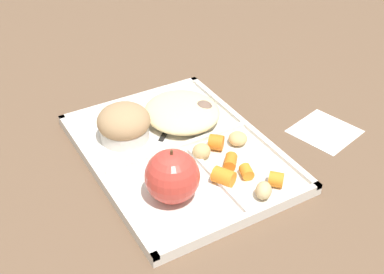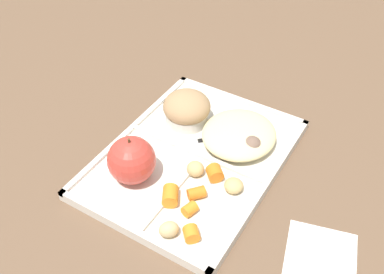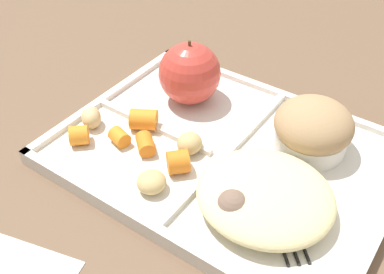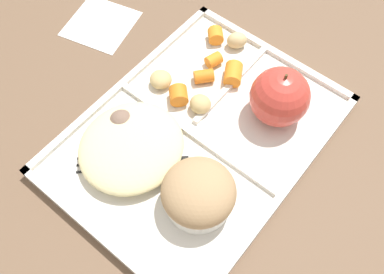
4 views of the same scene
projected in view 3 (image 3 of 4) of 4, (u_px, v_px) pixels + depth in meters
ground at (225, 159)px, 0.53m from camera, size 6.00×6.00×0.00m
lunch_tray at (224, 155)px, 0.52m from camera, size 0.37×0.27×0.02m
green_apple at (190, 73)px, 0.57m from camera, size 0.08×0.08×0.08m
bran_muffin at (313, 129)px, 0.51m from camera, size 0.09×0.09×0.06m
carrot_slice_back at (119, 137)px, 0.52m from camera, size 0.03×0.02×0.02m
carrot_slice_near_corner at (79, 135)px, 0.52m from camera, size 0.03×0.03×0.02m
carrot_slice_tilted at (178, 162)px, 0.49m from camera, size 0.03×0.03×0.03m
carrot_slice_center at (144, 120)px, 0.54m from camera, size 0.04×0.04×0.02m
carrot_slice_edge at (145, 144)px, 0.52m from camera, size 0.03×0.03×0.02m
potato_chunk_large at (151, 182)px, 0.47m from camera, size 0.03×0.03×0.02m
potato_chunk_small at (91, 117)px, 0.55m from camera, size 0.04×0.04×0.02m
potato_chunk_corner at (190, 143)px, 0.51m from camera, size 0.03×0.03×0.02m
egg_noodle_pile at (265, 195)px, 0.45m from camera, size 0.14×0.13×0.03m
meatball_side at (253, 187)px, 0.46m from camera, size 0.03×0.03×0.03m
meatball_front at (233, 208)px, 0.43m from camera, size 0.04×0.04×0.04m
plastic_fork at (281, 214)px, 0.45m from camera, size 0.11×0.11×0.00m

